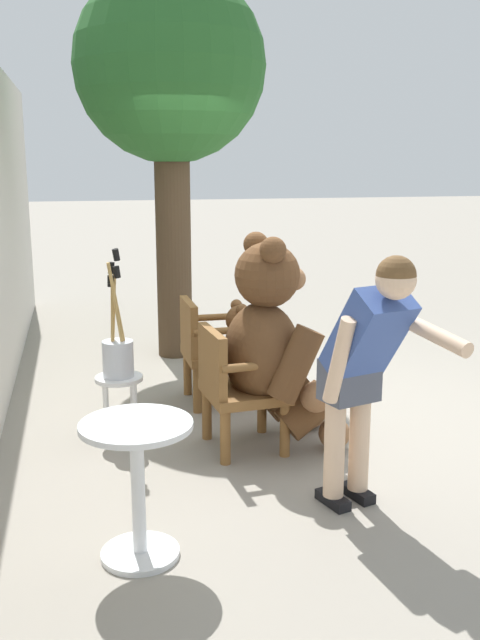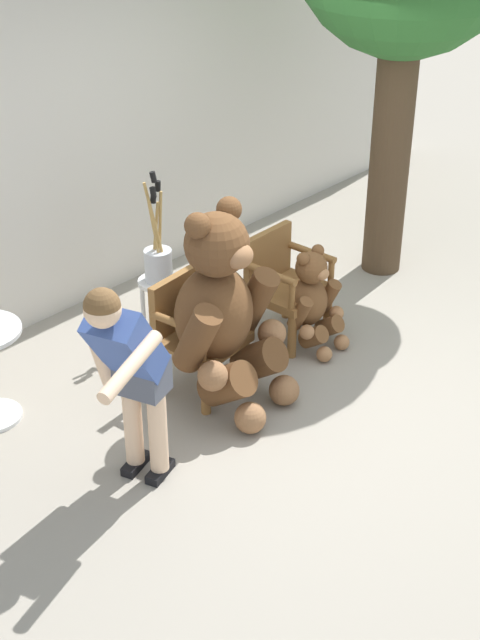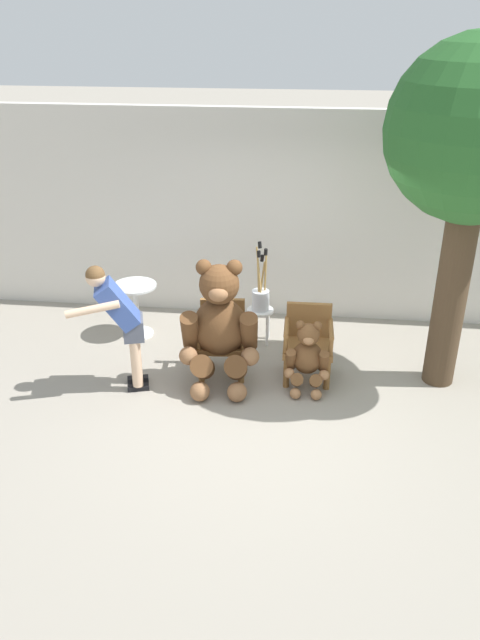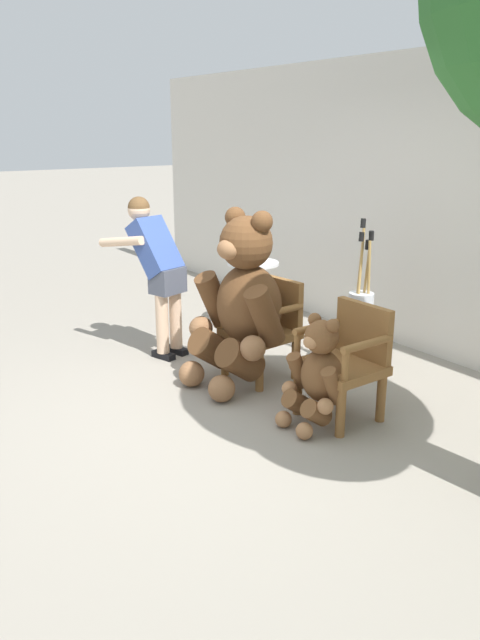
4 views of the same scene
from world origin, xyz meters
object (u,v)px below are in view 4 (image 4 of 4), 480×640
object	(u,v)px
wooden_chair_left	(265,325)
person_visitor	(157,263)
wooden_chair_right	(347,359)
brush_bucket	(361,301)
teddy_bear_large	(242,301)
round_side_table	(253,286)
teddy_bear_small	(318,373)
white_stool	(359,332)

from	to	relation	value
wooden_chair_left	person_visitor	bearing A→B (deg)	-154.71
wooden_chair_right	person_visitor	distance (m)	2.15
wooden_chair_right	brush_bucket	size ratio (longest dim) A/B	0.94
teddy_bear_large	wooden_chair_left	bearing A→B (deg)	92.75
wooden_chair_left	teddy_bear_large	distance (m)	0.37
round_side_table	teddy_bear_small	bearing A→B (deg)	-25.35
teddy_bear_small	white_stool	xyz separation A→B (m)	(-0.62, 1.06, -0.05)
white_stool	person_visitor	bearing A→B (deg)	-138.37
white_stool	brush_bucket	bearing A→B (deg)	49.89
teddy_bear_large	person_visitor	world-z (taller)	person_visitor
teddy_bear_small	brush_bucket	xyz separation A→B (m)	(-0.62, 1.06, 0.24)
brush_bucket	teddy_bear_large	bearing A→B (deg)	-109.61
wooden_chair_left	white_stool	bearing A→B (deg)	63.78
brush_bucket	round_side_table	size ratio (longest dim) A/B	1.27
wooden_chair_right	person_visitor	xyz separation A→B (m)	(-2.04, -0.49, 0.44)
white_stool	round_side_table	distance (m)	1.63
teddy_bear_large	white_stool	world-z (taller)	teddy_bear_large
white_stool	brush_bucket	size ratio (longest dim) A/B	0.50
teddy_bear_small	round_side_table	distance (m)	2.48
brush_bucket	person_visitor	bearing A→B (deg)	-138.37
person_visitor	wooden_chair_left	bearing A→B (deg)	25.29
white_stool	round_side_table	world-z (taller)	round_side_table
wooden_chair_left	brush_bucket	world-z (taller)	brush_bucket
teddy_bear_small	round_side_table	bearing A→B (deg)	154.65
teddy_bear_small	wooden_chair_right	bearing A→B (deg)	90.36
wooden_chair_right	round_side_table	bearing A→B (deg)	160.90
brush_bucket	round_side_table	xyz separation A→B (m)	(-1.63, 0.00, -0.20)
wooden_chair_left	white_stool	world-z (taller)	wooden_chair_left
wooden_chair_right	brush_bucket	xyz separation A→B (m)	(-0.62, 0.77, 0.18)
white_stool	brush_bucket	distance (m)	0.29
teddy_bear_small	brush_bucket	world-z (taller)	brush_bucket
person_visitor	teddy_bear_small	bearing A→B (deg)	5.75
wooden_chair_left	teddy_bear_large	world-z (taller)	teddy_bear_large
teddy_bear_large	round_side_table	size ratio (longest dim) A/B	2.07
wooden_chair_left	person_visitor	xyz separation A→B (m)	(-1.04, -0.49, 0.44)
white_stool	round_side_table	bearing A→B (deg)	179.81
teddy_bear_small	white_stool	bearing A→B (deg)	120.39
wooden_chair_right	person_visitor	bearing A→B (deg)	-166.43
wooden_chair_left	teddy_bear_small	world-z (taller)	wooden_chair_left
wooden_chair_right	teddy_bear_small	world-z (taller)	wooden_chair_right
wooden_chair_left	teddy_bear_large	xyz separation A→B (m)	(0.01, -0.26, 0.27)
round_side_table	person_visitor	bearing A→B (deg)	-80.96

